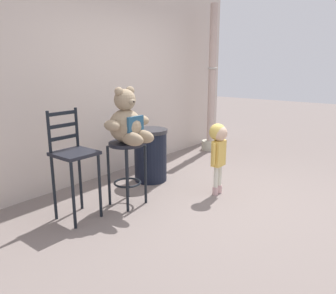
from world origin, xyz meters
TOP-DOWN VIEW (x-y plane):
  - ground_plane at (0.00, 0.00)m, footprint 24.00×24.00m
  - building_wall at (0.00, 2.13)m, footprint 6.12×0.30m
  - bar_stool_with_teddy at (-0.71, 0.95)m, footprint 0.40×0.40m
  - teddy_bear at (-0.71, 0.92)m, footprint 0.59×0.53m
  - child_walking at (0.23, 0.29)m, footprint 0.29×0.23m
  - trash_bin at (0.09, 1.30)m, footprint 0.48×0.48m
  - lamppost at (2.12, 1.56)m, footprint 0.32×0.32m
  - bar_chair_empty at (-1.31, 1.13)m, footprint 0.40×0.40m

SIDE VIEW (x-z plane):
  - ground_plane at x=0.00m, z-range 0.00..0.00m
  - trash_bin at x=0.09m, z-range 0.00..0.75m
  - bar_stool_with_teddy at x=-0.71m, z-range 0.17..0.92m
  - bar_chair_empty at x=-1.31m, z-range 0.08..1.25m
  - child_walking at x=0.23m, z-range 0.21..1.12m
  - teddy_bear at x=-0.71m, z-range 0.68..1.30m
  - lamppost at x=2.12m, z-range -0.29..2.38m
  - building_wall at x=0.00m, z-range 0.00..3.43m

